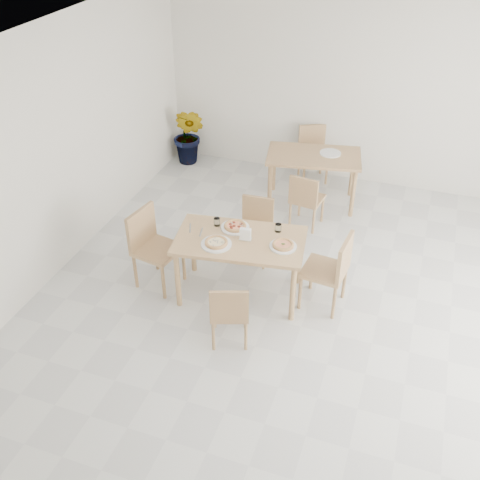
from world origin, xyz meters
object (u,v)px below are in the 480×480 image
(chair_south, at_px, (229,310))
(napkin_holder, at_px, (245,235))
(plate_empty, at_px, (330,153))
(tumbler_a, at_px, (217,222))
(chair_back_s, at_px, (306,197))
(plate_margherita, at_px, (283,246))
(chair_back_n, at_px, (313,149))
(chair_north, at_px, (256,225))
(potted_plant, at_px, (189,136))
(main_table, at_px, (240,246))
(pizza_pepperoni, at_px, (235,226))
(pizza_mushroom, at_px, (216,242))
(chair_west, at_px, (151,243))
(plate_pepperoni, at_px, (235,227))
(pizza_margherita, at_px, (283,245))
(plate_mushroom, at_px, (216,244))
(tumbler_b, at_px, (278,228))
(chair_east, at_px, (332,267))
(second_table, at_px, (313,162))

(chair_south, relative_size, napkin_holder, 5.32)
(napkin_holder, bearing_deg, plate_empty, 73.06)
(chair_south, distance_m, tumbler_a, 1.14)
(chair_back_s, bearing_deg, plate_margherita, 102.46)
(chair_back_n, bearing_deg, chair_north, -120.70)
(napkin_holder, xyz_separation_m, potted_plant, (-1.91, 2.84, -0.34))
(main_table, distance_m, pizza_pepperoni, 0.25)
(napkin_holder, bearing_deg, pizza_mushroom, -151.75)
(chair_west, height_order, chair_back_n, chair_west)
(plate_empty, bearing_deg, main_table, -101.61)
(pizza_mushroom, distance_m, pizza_pepperoni, 0.37)
(plate_margherita, height_order, chair_back_s, chair_back_s)
(plate_pepperoni, relative_size, pizza_margherita, 1.16)
(pizza_margherita, relative_size, plate_empty, 0.94)
(chair_north, xyz_separation_m, plate_mushroom, (-0.14, -0.94, 0.30))
(pizza_pepperoni, distance_m, tumbler_b, 0.47)
(tumbler_a, bearing_deg, pizza_mushroom, -69.71)
(chair_west, xyz_separation_m, plate_margherita, (1.50, 0.12, 0.22))
(chair_east, distance_m, plate_empty, 2.31)
(chair_north, height_order, pizza_mushroom, pizza_mushroom)
(tumbler_b, height_order, napkin_holder, napkin_holder)
(plate_pepperoni, height_order, tumbler_b, tumbler_b)
(napkin_holder, bearing_deg, chair_east, 1.34)
(pizza_pepperoni, relative_size, tumbler_b, 3.56)
(pizza_pepperoni, height_order, potted_plant, potted_plant)
(chair_west, bearing_deg, chair_back_n, -9.28)
(chair_south, bearing_deg, plate_margherita, -130.76)
(chair_west, relative_size, chair_east, 1.03)
(tumbler_b, distance_m, plate_empty, 2.10)
(pizza_pepperoni, bearing_deg, plate_pepperoni, 0.00)
(chair_west, relative_size, plate_empty, 3.21)
(chair_north, height_order, chair_west, chair_west)
(main_table, distance_m, napkin_holder, 0.17)
(chair_south, height_order, chair_west, chair_west)
(pizza_mushroom, relative_size, plate_empty, 1.03)
(second_table, height_order, chair_back_s, chair_back_s)
(plate_margherita, height_order, second_table, plate_margherita)
(potted_plant, bearing_deg, plate_pepperoni, -56.93)
(pizza_pepperoni, xyz_separation_m, chair_back_n, (0.23, 2.83, -0.31))
(napkin_holder, bearing_deg, pizza_margherita, -5.52)
(tumbler_a, height_order, chair_back_s, tumbler_a)
(pizza_mushroom, distance_m, potted_plant, 3.45)
(pizza_margherita, bearing_deg, pizza_pepperoni, 163.80)
(chair_back_n, bearing_deg, chair_south, -115.41)
(plate_mushroom, distance_m, potted_plant, 3.45)
(pizza_mushroom, relative_size, second_table, 0.22)
(chair_south, relative_size, tumbler_b, 8.35)
(plate_margherita, height_order, plate_empty, same)
(main_table, bearing_deg, napkin_holder, -7.68)
(chair_east, height_order, tumbler_a, chair_east)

